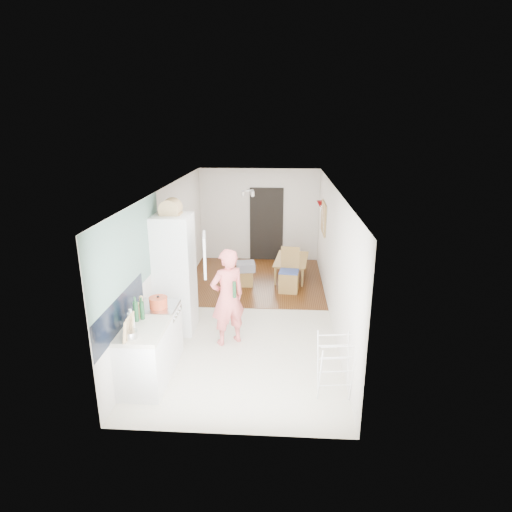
# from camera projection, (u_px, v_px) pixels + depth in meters

# --- Properties ---
(room_shell) EXTENTS (3.20, 7.00, 2.50)m
(room_shell) POSITION_uv_depth(u_px,v_px,m) (249.00, 253.00, 8.21)
(room_shell) COLOR silver
(room_shell) RESTS_ON ground
(floor) EXTENTS (3.20, 7.00, 0.01)m
(floor) POSITION_uv_depth(u_px,v_px,m) (249.00, 313.00, 8.59)
(floor) COLOR beige
(floor) RESTS_ON ground
(wood_floor_overlay) EXTENTS (3.20, 3.30, 0.01)m
(wood_floor_overlay) POSITION_uv_depth(u_px,v_px,m) (255.00, 280.00, 10.35)
(wood_floor_overlay) COLOR #5C3216
(wood_floor_overlay) RESTS_ON room_shell
(sage_wall_panel) EXTENTS (0.02, 3.00, 1.30)m
(sage_wall_panel) POSITION_uv_depth(u_px,v_px,m) (130.00, 253.00, 6.22)
(sage_wall_panel) COLOR slate
(sage_wall_panel) RESTS_ON room_shell
(tile_splashback) EXTENTS (0.02, 1.90, 0.50)m
(tile_splashback) POSITION_uv_depth(u_px,v_px,m) (121.00, 313.00, 5.91)
(tile_splashback) COLOR black
(tile_splashback) RESTS_ON room_shell
(doorway_recess) EXTENTS (0.90, 0.04, 2.00)m
(doorway_recess) POSITION_uv_depth(u_px,v_px,m) (266.00, 225.00, 11.59)
(doorway_recess) COLOR black
(doorway_recess) RESTS_ON room_shell
(base_cabinet) EXTENTS (0.60, 0.90, 0.86)m
(base_cabinet) POSITION_uv_depth(u_px,v_px,m) (145.00, 359.00, 6.11)
(base_cabinet) COLOR silver
(base_cabinet) RESTS_ON room_shell
(worktop) EXTENTS (0.62, 0.92, 0.06)m
(worktop) POSITION_uv_depth(u_px,v_px,m) (143.00, 330.00, 5.97)
(worktop) COLOR beige
(worktop) RESTS_ON room_shell
(range_cooker) EXTENTS (0.60, 0.60, 0.88)m
(range_cooker) POSITION_uv_depth(u_px,v_px,m) (160.00, 334.00, 6.82)
(range_cooker) COLOR silver
(range_cooker) RESTS_ON room_shell
(cooker_top) EXTENTS (0.60, 0.60, 0.04)m
(cooker_top) POSITION_uv_depth(u_px,v_px,m) (158.00, 307.00, 6.68)
(cooker_top) COLOR #B7B7B9
(cooker_top) RESTS_ON room_shell
(fridge_housing) EXTENTS (0.66, 0.66, 2.15)m
(fridge_housing) POSITION_uv_depth(u_px,v_px,m) (175.00, 274.00, 7.60)
(fridge_housing) COLOR silver
(fridge_housing) RESTS_ON room_shell
(fridge_door) EXTENTS (0.14, 0.56, 0.70)m
(fridge_door) POSITION_uv_depth(u_px,v_px,m) (205.00, 255.00, 7.14)
(fridge_door) COLOR silver
(fridge_door) RESTS_ON room_shell
(fridge_interior) EXTENTS (0.02, 0.52, 0.66)m
(fridge_interior) POSITION_uv_depth(u_px,v_px,m) (191.00, 249.00, 7.44)
(fridge_interior) COLOR white
(fridge_interior) RESTS_ON room_shell
(pinboard) EXTENTS (0.03, 0.90, 0.70)m
(pinboard) POSITION_uv_depth(u_px,v_px,m) (324.00, 218.00, 9.84)
(pinboard) COLOR tan
(pinboard) RESTS_ON room_shell
(pinboard_frame) EXTENTS (0.00, 0.94, 0.74)m
(pinboard_frame) POSITION_uv_depth(u_px,v_px,m) (323.00, 218.00, 9.84)
(pinboard_frame) COLOR olive
(pinboard_frame) RESTS_ON room_shell
(wall_sconce) EXTENTS (0.18, 0.18, 0.16)m
(wall_sconce) POSITION_uv_depth(u_px,v_px,m) (320.00, 204.00, 10.40)
(wall_sconce) COLOR maroon
(wall_sconce) RESTS_ON room_shell
(person) EXTENTS (0.87, 0.80, 2.00)m
(person) POSITION_uv_depth(u_px,v_px,m) (227.00, 289.00, 7.15)
(person) COLOR #EC6867
(person) RESTS_ON floor
(dining_table) EXTENTS (0.77, 1.23, 0.41)m
(dining_table) POSITION_uv_depth(u_px,v_px,m) (292.00, 269.00, 10.48)
(dining_table) COLOR olive
(dining_table) RESTS_ON floor
(dining_chair) EXTENTS (0.47, 0.47, 1.00)m
(dining_chair) POSITION_uv_depth(u_px,v_px,m) (289.00, 271.00, 9.51)
(dining_chair) COLOR olive
(dining_chair) RESTS_ON floor
(stool) EXTENTS (0.31, 0.31, 0.39)m
(stool) POSITION_uv_depth(u_px,v_px,m) (247.00, 278.00, 9.94)
(stool) COLOR olive
(stool) RESTS_ON floor
(grey_drape) EXTENTS (0.48, 0.48, 0.19)m
(grey_drape) POSITION_uv_depth(u_px,v_px,m) (246.00, 266.00, 9.84)
(grey_drape) COLOR slate
(grey_drape) RESTS_ON stool
(drying_rack) EXTENTS (0.49, 0.46, 0.88)m
(drying_rack) POSITION_uv_depth(u_px,v_px,m) (335.00, 368.00, 5.88)
(drying_rack) COLOR silver
(drying_rack) RESTS_ON floor
(bread_bin) EXTENTS (0.42, 0.40, 0.19)m
(bread_bin) POSITION_uv_depth(u_px,v_px,m) (171.00, 209.00, 7.31)
(bread_bin) COLOR tan
(bread_bin) RESTS_ON fridge_housing
(red_casserole) EXTENTS (0.34, 0.34, 0.17)m
(red_casserole) POSITION_uv_depth(u_px,v_px,m) (158.00, 302.00, 6.60)
(red_casserole) COLOR #C74625
(red_casserole) RESTS_ON cooker_top
(steel_pan) EXTENTS (0.24, 0.24, 0.10)m
(steel_pan) POSITION_uv_depth(u_px,v_px,m) (130.00, 334.00, 5.68)
(steel_pan) COLOR #B7B7B9
(steel_pan) RESTS_ON worktop
(held_bottle) EXTENTS (0.06, 0.06, 0.28)m
(held_bottle) POSITION_uv_depth(u_px,v_px,m) (234.00, 290.00, 6.94)
(held_bottle) COLOR #1A4424
(held_bottle) RESTS_ON person
(bottle_a) EXTENTS (0.07, 0.07, 0.30)m
(bottle_a) POSITION_uv_depth(u_px,v_px,m) (136.00, 312.00, 6.13)
(bottle_a) COLOR #1A4424
(bottle_a) RESTS_ON worktop
(bottle_b) EXTENTS (0.08, 0.08, 0.27)m
(bottle_b) POSITION_uv_depth(u_px,v_px,m) (142.00, 311.00, 6.19)
(bottle_b) COLOR #1A4424
(bottle_b) RESTS_ON worktop
(bottle_c) EXTENTS (0.11, 0.11, 0.24)m
(bottle_c) POSITION_uv_depth(u_px,v_px,m) (131.00, 321.00, 5.91)
(bottle_c) COLOR silver
(bottle_c) RESTS_ON worktop
(pepper_mill_front) EXTENTS (0.06, 0.06, 0.19)m
(pepper_mill_front) POSITION_uv_depth(u_px,v_px,m) (139.00, 312.00, 6.24)
(pepper_mill_front) COLOR tan
(pepper_mill_front) RESTS_ON worktop
(pepper_mill_back) EXTENTS (0.08, 0.08, 0.23)m
(pepper_mill_back) POSITION_uv_depth(u_px,v_px,m) (142.00, 307.00, 6.38)
(pepper_mill_back) COLOR tan
(pepper_mill_back) RESTS_ON worktop
(chopping_boards) EXTENTS (0.09, 0.25, 0.34)m
(chopping_boards) POSITION_uv_depth(u_px,v_px,m) (128.00, 328.00, 5.61)
(chopping_boards) COLOR tan
(chopping_boards) RESTS_ON worktop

